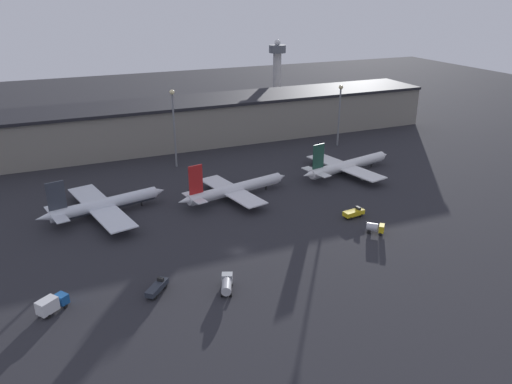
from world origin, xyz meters
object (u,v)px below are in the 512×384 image
(service_vehicle_1, at_px, (375,228))
(service_vehicle_5, at_px, (157,287))
(airplane_2, at_px, (347,165))
(service_vehicle_4, at_px, (354,213))
(control_tower, at_px, (277,69))
(airplane_1, at_px, (234,189))
(service_vehicle_3, at_px, (227,284))
(service_vehicle_0, at_px, (51,304))
(airplane_0, at_px, (104,205))

(service_vehicle_1, xyz_separation_m, service_vehicle_5, (-61.37, -5.24, -0.32))
(airplane_2, distance_m, service_vehicle_5, 94.07)
(service_vehicle_4, distance_m, control_tower, 144.22)
(airplane_1, distance_m, service_vehicle_3, 53.14)
(service_vehicle_0, xyz_separation_m, service_vehicle_5, (21.60, -1.42, -0.64))
(service_vehicle_0, xyz_separation_m, service_vehicle_4, (83.41, 14.94, -0.58))
(airplane_1, height_order, control_tower, control_tower)
(service_vehicle_4, distance_m, service_vehicle_5, 63.93)
(control_tower, bearing_deg, service_vehicle_1, -105.13)
(airplane_2, relative_size, service_vehicle_0, 6.16)
(airplane_2, xyz_separation_m, service_vehicle_4, (-18.48, -32.63, -1.71))
(service_vehicle_0, relative_size, control_tower, 0.18)
(airplane_2, relative_size, control_tower, 1.13)
(airplane_1, relative_size, service_vehicle_3, 5.68)
(service_vehicle_0, relative_size, service_vehicle_5, 1.03)
(service_vehicle_3, bearing_deg, airplane_2, -28.20)
(airplane_0, distance_m, service_vehicle_0, 48.05)
(service_vehicle_1, height_order, service_vehicle_5, service_vehicle_1)
(airplane_1, xyz_separation_m, service_vehicle_0, (-56.43, -42.30, -1.02))
(airplane_2, relative_size, service_vehicle_5, 6.32)
(service_vehicle_1, distance_m, service_vehicle_4, 11.13)
(service_vehicle_5, bearing_deg, airplane_1, 3.27)
(service_vehicle_0, xyz_separation_m, service_vehicle_1, (82.97, 3.82, -0.32))
(service_vehicle_5, bearing_deg, service_vehicle_1, -43.31)
(airplane_2, bearing_deg, service_vehicle_5, -161.08)
(airplane_2, xyz_separation_m, service_vehicle_5, (-80.28, -48.99, -1.77))
(service_vehicle_1, bearing_deg, service_vehicle_3, -126.08)
(airplane_2, bearing_deg, airplane_0, 169.13)
(airplane_2, height_order, control_tower, control_tower)
(airplane_1, xyz_separation_m, service_vehicle_1, (26.54, -38.48, -1.34))
(service_vehicle_1, relative_size, service_vehicle_4, 0.74)
(airplane_1, relative_size, service_vehicle_0, 5.94)
(service_vehicle_0, bearing_deg, airplane_2, -10.71)
(airplane_0, relative_size, service_vehicle_4, 5.71)
(airplane_2, bearing_deg, service_vehicle_3, -152.99)
(service_vehicle_4, bearing_deg, airplane_1, 126.98)
(service_vehicle_0, relative_size, service_vehicle_3, 0.96)
(airplane_1, bearing_deg, airplane_2, -5.86)
(airplane_1, distance_m, service_vehicle_5, 55.92)
(service_vehicle_3, distance_m, service_vehicle_4, 52.14)
(airplane_1, height_order, service_vehicle_5, airplane_1)
(airplane_0, distance_m, service_vehicle_4, 73.61)
(airplane_0, bearing_deg, service_vehicle_4, -36.74)
(service_vehicle_1, bearing_deg, service_vehicle_5, -133.85)
(airplane_0, xyz_separation_m, control_tower, (106.74, 106.91, 18.60))
(service_vehicle_0, distance_m, service_vehicle_3, 36.60)
(service_vehicle_0, xyz_separation_m, control_tower, (123.06, 152.08, 19.85))
(airplane_2, bearing_deg, airplane_1, 174.14)
(airplane_2, height_order, service_vehicle_0, airplane_2)
(airplane_2, distance_m, service_vehicle_0, 112.45)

